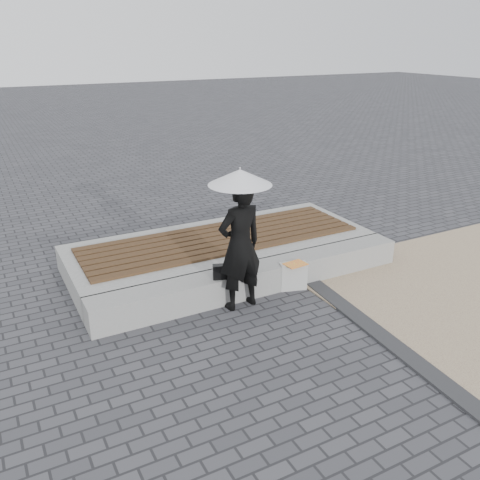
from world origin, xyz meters
name	(u,v)px	position (x,y,z in m)	size (l,w,h in m)	color
ground	(320,343)	(0.00, 0.00, 0.00)	(80.00, 80.00, 0.00)	#454449
edging_band	(394,346)	(0.75, -0.50, 0.02)	(0.25, 5.20, 0.04)	#2F3032
seating_ledge	(256,278)	(0.00, 1.60, 0.20)	(5.00, 0.45, 0.40)	#9A9995
timber_platform	(221,251)	(0.00, 2.80, 0.20)	(5.00, 2.00, 0.40)	#A8A9A3
timber_decking	(221,238)	(0.00, 2.80, 0.42)	(4.60, 1.40, 0.04)	#53391D
woman	(240,246)	(-0.44, 1.30, 0.92)	(0.67, 0.44, 1.84)	black
parasol	(240,177)	(-0.44, 1.30, 1.87)	(0.84, 0.84, 1.07)	silver
handbag	(223,272)	(-0.61, 1.46, 0.50)	(0.29, 0.10, 0.21)	black
canvas_tote	(293,276)	(0.51, 1.39, 0.21)	(0.40, 0.17, 0.42)	#B9B8B4
magazine	(295,264)	(0.51, 1.34, 0.43)	(0.32, 0.23, 0.01)	#FC4B29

